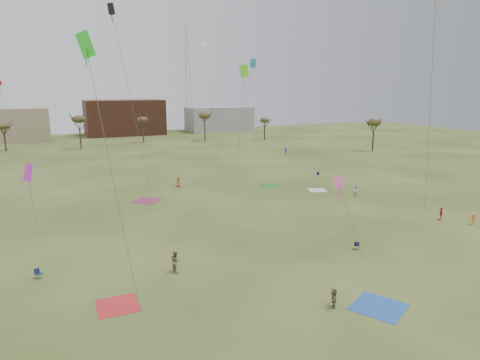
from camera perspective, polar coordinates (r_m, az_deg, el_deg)
name	(u,v)px	position (r m, az deg, el deg)	size (l,w,h in m)	color
ground	(294,263)	(39.86, 7.36, -11.15)	(260.00, 260.00, 0.00)	#2F4816
spectator_fore_a	(441,213)	(57.17, 25.73, -4.14)	(0.95, 0.39, 1.62)	#C92245
spectator_fore_b	(176,261)	(37.83, -8.78, -10.91)	(0.95, 0.74, 1.96)	#897557
spectator_fore_c	(334,298)	(32.73, 12.67, -15.44)	(1.37, 0.44, 1.47)	brown
flyer_mid_b	(473,219)	(57.02, 29.24, -4.63)	(0.93, 0.53, 1.43)	orange
spectator_mid_e	(356,191)	(64.86, 15.56, -1.42)	(0.86, 0.67, 1.77)	silver
flyer_far_b	(178,182)	(69.38, -8.41, -0.30)	(0.76, 0.50, 1.56)	#C34521
flyer_far_c	(286,151)	(103.32, 6.26, 3.95)	(1.09, 0.63, 1.69)	#223C9E
blanket_red	(118,306)	(33.78, -16.34, -16.13)	(2.99, 2.99, 0.03)	red
blanket_blue	(378,307)	(33.94, 18.36, -16.13)	(3.52, 3.52, 0.03)	#295EB4
blanket_cream	(317,190)	(67.63, 10.49, -1.38)	(2.69, 2.69, 0.03)	silver
blanket_plum	(147,201)	(61.77, -12.61, -2.79)	(3.46, 3.46, 0.03)	#932D4F
blanket_olive	(268,186)	(69.55, 3.91, -0.82)	(2.90, 2.90, 0.03)	#2D7C30
camp_chair_left	(39,276)	(40.30, -25.75, -11.67)	(0.73, 0.74, 0.87)	#16233D
camp_chair_center	(357,247)	(44.15, 15.63, -8.77)	(0.74, 0.74, 0.87)	#141537
camp_chair_right	(318,175)	(77.85, 10.55, 0.62)	(0.74, 0.73, 0.87)	#121233
kites_aloft	(196,59)	(63.08, -6.08, 16.12)	(57.80, 64.72, 26.54)	#AF1512
tree_line	(120,124)	(111.58, -16.06, 7.40)	(117.44, 49.32, 8.91)	#3A2B1E
building_brick	(124,117)	(153.16, -15.52, 8.24)	(26.00, 16.00, 12.00)	brown
building_grey	(219,119)	(160.76, -2.85, 8.31)	(24.00, 12.00, 9.00)	gray
radio_tower	(187,79)	(163.60, -7.19, 13.46)	(1.51, 1.72, 41.00)	#9EA3A8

